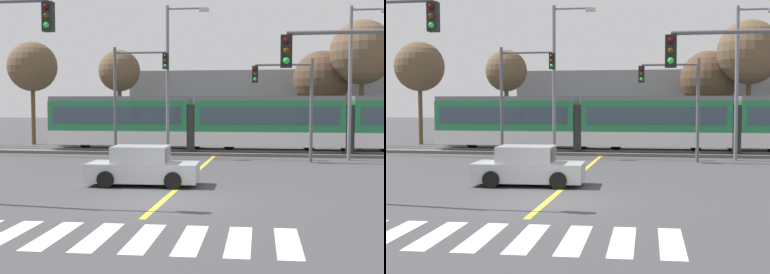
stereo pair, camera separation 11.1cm
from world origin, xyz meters
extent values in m
plane|color=#3D3D3F|center=(0.00, 0.00, 0.00)|extent=(200.00, 200.00, 0.00)
cube|color=#56514C|center=(0.00, 16.92, 0.09)|extent=(120.00, 4.00, 0.18)
cube|color=#939399|center=(0.00, 16.20, 0.23)|extent=(120.00, 0.08, 0.10)
cube|color=#939399|center=(0.00, 17.64, 0.23)|extent=(120.00, 0.08, 0.10)
cube|color=silver|center=(-6.28, 16.92, 0.98)|extent=(9.00, 2.60, 0.90)
cube|color=#237A47|center=(-6.28, 16.92, 2.38)|extent=(9.00, 2.60, 1.90)
cube|color=#384756|center=(-6.28, 15.60, 2.43)|extent=(8.28, 0.04, 1.04)
cube|color=slate|center=(-6.28, 16.92, 3.47)|extent=(9.00, 2.39, 0.28)
cylinder|color=black|center=(-3.81, 16.92, 0.53)|extent=(0.70, 0.20, 0.70)
cylinder|color=black|center=(-8.76, 16.92, 0.53)|extent=(0.70, 0.20, 0.70)
cube|color=silver|center=(3.22, 16.92, 0.98)|extent=(9.00, 2.60, 0.90)
cube|color=#237A47|center=(3.22, 16.92, 2.38)|extent=(9.00, 2.60, 1.90)
cube|color=#384756|center=(3.22, 15.60, 2.43)|extent=(8.28, 0.04, 1.04)
cube|color=slate|center=(3.22, 16.92, 3.47)|extent=(9.00, 2.39, 0.28)
cylinder|color=black|center=(5.69, 16.92, 0.53)|extent=(0.70, 0.20, 0.70)
cylinder|color=black|center=(0.74, 16.92, 0.53)|extent=(0.70, 0.20, 0.70)
cube|color=#2D2D2D|center=(-1.53, 16.92, 1.68)|extent=(0.50, 2.34, 2.80)
cube|color=#2D2D2D|center=(7.97, 16.92, 1.68)|extent=(0.50, 2.34, 2.80)
cube|color=silver|center=(-2.75, -4.85, 0.00)|extent=(0.63, 2.81, 0.01)
cube|color=silver|center=(-1.65, -4.83, 0.00)|extent=(0.63, 2.81, 0.01)
cube|color=silver|center=(-0.55, -4.80, 0.00)|extent=(0.63, 2.81, 0.01)
cube|color=silver|center=(0.55, -4.77, 0.00)|extent=(0.63, 2.81, 0.01)
cube|color=silver|center=(1.65, -4.74, 0.00)|extent=(0.63, 2.81, 0.01)
cube|color=silver|center=(2.75, -4.71, 0.00)|extent=(0.63, 2.81, 0.01)
cube|color=silver|center=(3.85, -4.68, 0.00)|extent=(0.63, 2.81, 0.01)
cube|color=gold|center=(0.00, 6.07, 0.00)|extent=(0.20, 17.70, 0.01)
cube|color=#B7BABF|center=(-1.42, 3.16, 0.52)|extent=(4.27, 1.88, 0.72)
cube|color=#B7BABF|center=(-1.52, 3.15, 1.20)|extent=(2.16, 1.61, 0.64)
cube|color=#384756|center=(-0.52, 3.20, 1.20)|extent=(0.16, 1.43, 0.52)
cube|color=#384756|center=(-1.56, 3.93, 1.20)|extent=(1.79, 0.12, 0.48)
cylinder|color=black|center=(-0.20, 4.06, 0.32)|extent=(0.65, 0.25, 0.64)
cylinder|color=black|center=(-0.13, 2.36, 0.32)|extent=(0.65, 0.25, 0.64)
cylinder|color=black|center=(-2.72, 3.95, 0.32)|extent=(0.65, 0.25, 0.64)
cylinder|color=black|center=(-2.64, 2.25, 0.32)|extent=(0.65, 0.25, 0.64)
cube|color=black|center=(-3.29, -1.16, 5.77)|extent=(0.32, 0.28, 0.90)
sphere|color=#360605|center=(-3.29, -1.31, 6.04)|extent=(0.18, 0.18, 0.18)
sphere|color=#3A2706|center=(-3.29, -1.31, 5.77)|extent=(0.18, 0.18, 0.18)
sphere|color=green|center=(-3.29, -1.31, 5.50)|extent=(0.18, 0.18, 0.18)
cylinder|color=#515459|center=(5.49, 12.46, 2.77)|extent=(0.18, 0.18, 5.54)
cylinder|color=#515459|center=(3.99, 12.46, 5.22)|extent=(3.00, 0.12, 0.12)
cube|color=black|center=(2.49, 12.46, 4.72)|extent=(0.32, 0.28, 0.90)
sphere|color=#360605|center=(2.49, 12.31, 4.99)|extent=(0.18, 0.18, 0.18)
sphere|color=#3A2706|center=(2.49, 12.31, 4.72)|extent=(0.18, 0.18, 0.18)
sphere|color=green|center=(2.49, 12.31, 4.45)|extent=(0.18, 0.18, 0.18)
cylinder|color=#515459|center=(5.58, -1.56, 5.08)|extent=(3.50, 0.12, 0.12)
cube|color=black|center=(3.83, -1.56, 4.58)|extent=(0.32, 0.28, 0.90)
sphere|color=#360605|center=(3.83, -1.71, 4.85)|extent=(0.18, 0.18, 0.18)
sphere|color=#3A2706|center=(3.83, -1.71, 4.58)|extent=(0.18, 0.18, 0.18)
sphere|color=green|center=(3.83, -1.71, 4.31)|extent=(0.18, 0.18, 0.18)
cylinder|color=#515459|center=(-5.61, 13.32, 3.20)|extent=(0.18, 0.18, 6.40)
cylinder|color=#515459|center=(-4.11, 13.32, 6.06)|extent=(3.00, 0.12, 0.12)
cube|color=black|center=(-2.61, 13.32, 5.56)|extent=(0.32, 0.28, 0.90)
sphere|color=#360605|center=(-2.61, 13.17, 5.83)|extent=(0.18, 0.18, 0.18)
sphere|color=#3A2706|center=(-2.61, 13.17, 5.56)|extent=(0.18, 0.18, 0.18)
sphere|color=green|center=(-2.61, 13.17, 5.29)|extent=(0.18, 0.18, 0.18)
cylinder|color=slate|center=(-2.66, 14.09, 4.42)|extent=(0.20, 0.20, 8.83)
cylinder|color=slate|center=(-1.58, 14.09, 8.63)|extent=(2.15, 0.12, 0.12)
cube|color=#B2B2B7|center=(-0.50, 14.09, 8.53)|extent=(0.56, 0.28, 0.20)
cylinder|color=slate|center=(7.64, 13.69, 4.23)|extent=(0.20, 0.20, 8.46)
cylinder|color=slate|center=(8.56, 13.69, 8.26)|extent=(1.84, 0.12, 0.12)
cylinder|color=brown|center=(-14.86, 22.22, 2.62)|extent=(0.32, 0.32, 5.24)
sphere|color=brown|center=(-14.86, 22.22, 6.00)|extent=(3.80, 3.80, 3.80)
cylinder|color=brown|center=(-7.72, 21.40, 2.48)|extent=(0.32, 0.32, 4.96)
sphere|color=brown|center=(-7.72, 21.40, 5.57)|extent=(3.05, 3.05, 3.05)
cylinder|color=brown|center=(6.88, 22.53, 2.04)|extent=(0.32, 0.32, 4.09)
sphere|color=#4C3828|center=(6.88, 22.53, 4.90)|extent=(4.04, 4.04, 4.04)
cylinder|color=brown|center=(9.38, 20.84, 2.87)|extent=(0.32, 0.32, 5.74)
sphere|color=brown|center=(9.38, 20.84, 6.61)|extent=(4.35, 4.35, 4.35)
cube|color=gray|center=(3.57, 28.43, 2.90)|extent=(23.26, 6.00, 5.79)
camera|label=1|loc=(3.50, -16.71, 3.12)|focal=50.00mm
camera|label=2|loc=(3.61, -16.69, 3.12)|focal=50.00mm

